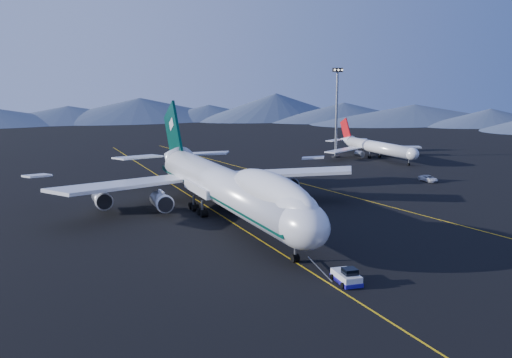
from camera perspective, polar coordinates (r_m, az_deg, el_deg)
name	(u,v)px	position (r m, az deg, el deg)	size (l,w,h in m)	color
ground	(225,218)	(100.74, -3.11, -3.91)	(500.00, 500.00, 0.00)	black
taxiway_line_main	(225,218)	(100.74, -3.11, -3.90)	(0.25, 220.00, 0.01)	#E1AD0D
taxiway_line_side	(340,193)	(122.65, 8.42, -1.44)	(0.25, 200.00, 0.01)	#E1AD0D
boeing_747	(225,186)	(99.51, -3.15, -0.66)	(59.62, 72.43, 19.37)	silver
pushback_tug	(346,278)	(70.56, 9.02, -9.74)	(3.09, 4.85, 2.00)	silver
second_jet	(376,147)	(177.13, 11.88, 3.14)	(34.92, 39.45, 11.23)	silver
service_van	(428,178)	(141.13, 16.86, 0.05)	(2.42, 5.24, 1.46)	silver
floodlight_mast	(337,113)	(176.36, 8.06, 6.60)	(3.35, 2.51, 27.11)	black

